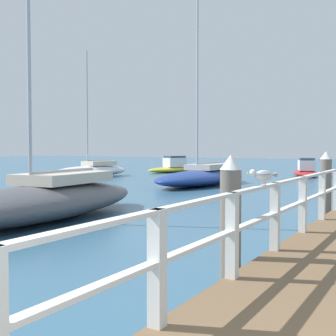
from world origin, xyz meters
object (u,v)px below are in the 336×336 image
Objects in this scene: boat_1 at (92,170)px; boat_3 at (306,170)px; dock_piling_far at (326,188)px; boat_0 at (43,200)px; boat_6 at (172,167)px; boat_4 at (201,176)px; seagull_foreground at (263,175)px; dock_piling_near at (230,225)px.

boat_1 is 1.76× the size of boat_3.
boat_0 is (-6.95, -2.79, -0.42)m from dock_piling_far.
dock_piling_far is 25.01m from boat_6.
boat_0 reaches higher than boat_1.
boat_0 is 1.23× the size of boat_1.
seagull_foreground is at bearing 120.23° from boat_4.
boat_4 is (-8.58, 15.81, -1.15)m from seagull_foreground.
seagull_foreground is 0.09× the size of boat_3.
dock_piling_far is at bearing -163.23° from boat_0.
boat_6 is at bearing -51.44° from boat_4.
boat_6 reaches higher than boat_3.
dock_piling_near is at bearing 142.00° from boat_1.
boat_0 reaches higher than boat_3.
dock_piling_far reaches higher than boat_3.
seagull_foreground is 0.04× the size of boat_0.
boat_3 is (1.77, 22.72, -0.11)m from boat_0.
boat_4 is at bearing 174.77° from boat_1.
boat_0 is at bearing 133.64° from boat_1.
dock_piling_far is 0.23× the size of boat_1.
dock_piling_near reaches higher than boat_6.
boat_4 reaches higher than seagull_foreground.
dock_piling_near is 0.17× the size of boat_4.
boat_1 is at bearing 145.52° from dock_piling_far.
dock_piling_far is 20.60m from boat_3.
boat_6 is at bearing -26.13° from seagull_foreground.
dock_piling_far is 7.50m from boat_0.
boat_1 reaches higher than dock_piling_far.
boat_6 is at bearing -16.50° from boat_3.
dock_piling_far is at bearing 153.79° from boat_1.
boat_4 reaches higher than dock_piling_near.
dock_piling_far is at bearing 90.00° from dock_piling_near.
boat_1 is at bearing -11.75° from boat_4.
boat_3 is at bearing -45.93° from seagull_foreground.
dock_piling_far is at bearing 131.82° from boat_4.
boat_6 is (1.87, 7.61, -0.02)m from boat_1.
boat_0 is at bearing 7.96° from seagull_foreground.
boat_4 is at bearing -33.81° from boat_6.
boat_3 is 0.44× the size of boat_4.
boat_0 is 2.17× the size of boat_3.
seagull_foreground is 0.04× the size of boat_4.
dock_piling_near is 26.69m from boat_3.
boat_0 reaches higher than boat_6.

